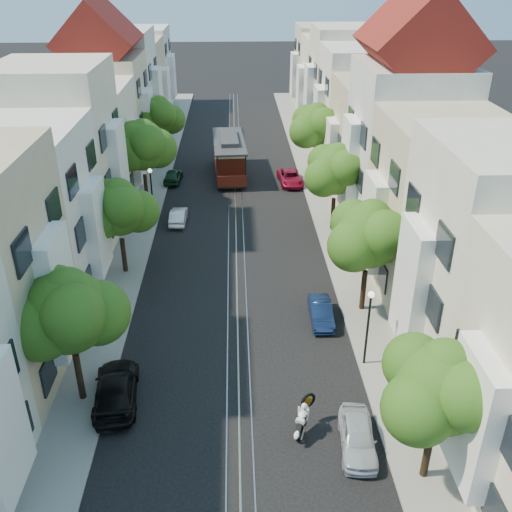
{
  "coord_description": "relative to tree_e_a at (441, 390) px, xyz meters",
  "views": [
    {
      "loc": [
        0.01,
        -18.58,
        18.15
      ],
      "look_at": [
        1.18,
        11.75,
        2.2
      ],
      "focal_mm": 40.0,
      "sensor_mm": 36.0,
      "label": 1
    }
  ],
  "objects": [
    {
      "name": "tree_e_a",
      "position": [
        0.0,
        0.0,
        0.0
      ],
      "size": [
        4.72,
        3.87,
        6.27
      ],
      "color": "black",
      "rests_on": "ground"
    },
    {
      "name": "parked_car_w_near",
      "position": [
        -12.86,
        4.87,
        -3.72
      ],
      "size": [
        2.39,
        4.87,
        1.36
      ],
      "primitive_type": "imported",
      "rotation": [
        0.0,
        0.0,
        3.25
      ],
      "color": "black",
      "rests_on": "ground"
    },
    {
      "name": "lane_line",
      "position": [
        -7.26,
        31.02,
        -4.4
      ],
      "size": [
        0.08,
        80.0,
        0.01
      ],
      "primitive_type": "cube",
      "color": "tan",
      "rests_on": "ground"
    },
    {
      "name": "tree_w_c",
      "position": [
        -14.4,
        28.0,
        0.67
      ],
      "size": [
        5.13,
        4.28,
        7.09
      ],
      "color": "black",
      "rests_on": "ground"
    },
    {
      "name": "tree_w_b",
      "position": [
        -14.4,
        17.0,
        0.0
      ],
      "size": [
        4.72,
        3.87,
        6.27
      ],
      "color": "black",
      "rests_on": "ground"
    },
    {
      "name": "parked_car_w_far",
      "position": [
        -12.86,
        33.74,
        -3.8
      ],
      "size": [
        1.68,
        3.61,
        1.2
      ],
      "primitive_type": "imported",
      "rotation": [
        0.0,
        0.0,
        3.06
      ],
      "color": "#14331D",
      "rests_on": "ground"
    },
    {
      "name": "tree_e_c",
      "position": [
        0.0,
        23.0,
        0.2
      ],
      "size": [
        4.84,
        3.99,
        6.52
      ],
      "color": "black",
      "rests_on": "ground"
    },
    {
      "name": "rail_right",
      "position": [
        -6.71,
        31.02,
        -4.39
      ],
      "size": [
        0.06,
        80.0,
        0.02
      ],
      "primitive_type": "cube",
      "color": "gray",
      "rests_on": "ground"
    },
    {
      "name": "rail_left",
      "position": [
        -7.81,
        31.02,
        -4.39
      ],
      "size": [
        0.06,
        80.0,
        0.02
      ],
      "primitive_type": "cube",
      "color": "gray",
      "rests_on": "ground"
    },
    {
      "name": "cable_car",
      "position": [
        -7.76,
        35.38,
        -2.38
      ],
      "size": [
        3.26,
        9.01,
        3.41
      ],
      "rotation": [
        0.0,
        0.0,
        0.06
      ],
      "color": "black",
      "rests_on": "ground"
    },
    {
      "name": "tree_w_d",
      "position": [
        -14.4,
        39.0,
        0.2
      ],
      "size": [
        4.84,
        3.99,
        6.52
      ],
      "color": "black",
      "rests_on": "ground"
    },
    {
      "name": "lamp_west",
      "position": [
        -13.56,
        25.02,
        -1.55
      ],
      "size": [
        0.32,
        0.32,
        4.16
      ],
      "color": "black",
      "rests_on": "ground"
    },
    {
      "name": "tree_e_b",
      "position": [
        0.0,
        12.0,
        0.34
      ],
      "size": [
        4.93,
        4.08,
        6.68
      ],
      "color": "black",
      "rests_on": "ground"
    },
    {
      "name": "tree_e_d",
      "position": [
        0.0,
        34.0,
        0.47
      ],
      "size": [
        5.01,
        4.16,
        6.85
      ],
      "color": "black",
      "rests_on": "ground"
    },
    {
      "name": "parked_car_e_mid",
      "position": [
        -2.58,
        11.01,
        -3.84
      ],
      "size": [
        1.21,
        3.38,
        1.11
      ],
      "primitive_type": "imported",
      "rotation": [
        0.0,
        0.0,
        -0.01
      ],
      "color": "#0B1A3A",
      "rests_on": "ground"
    },
    {
      "name": "sidewalk_west",
      "position": [
        -14.51,
        31.02,
        -4.34
      ],
      "size": [
        2.5,
        80.0,
        0.12
      ],
      "primitive_type": "cube",
      "color": "gray",
      "rests_on": "ground"
    },
    {
      "name": "townhouses_west",
      "position": [
        -19.13,
        30.94,
        0.68
      ],
      "size": [
        7.75,
        72.0,
        11.76
      ],
      "color": "silver",
      "rests_on": "ground"
    },
    {
      "name": "lamp_east",
      "position": [
        -0.96,
        7.02,
        -1.55
      ],
      "size": [
        0.32,
        0.32,
        4.16
      ],
      "color": "black",
      "rests_on": "ground"
    },
    {
      "name": "townhouses_east",
      "position": [
        4.61,
        30.94,
        0.79
      ],
      "size": [
        7.75,
        72.0,
        12.0
      ],
      "color": "beige",
      "rests_on": "ground"
    },
    {
      "name": "ground",
      "position": [
        -7.26,
        31.02,
        -4.4
      ],
      "size": [
        200.0,
        200.0,
        0.0
      ],
      "primitive_type": "plane",
      "color": "black",
      "rests_on": "ground"
    },
    {
      "name": "parked_car_e_near",
      "position": [
        -2.38,
        1.61,
        -3.79
      ],
      "size": [
        1.74,
        3.67,
        1.21
      ],
      "primitive_type": "imported",
      "rotation": [
        0.0,
        0.0,
        -0.09
      ],
      "color": "silver",
      "rests_on": "ground"
    },
    {
      "name": "parked_car_e_far",
      "position": [
        -2.31,
        32.85,
        -3.81
      ],
      "size": [
        2.25,
        4.35,
        1.17
      ],
      "primitive_type": "imported",
      "rotation": [
        0.0,
        0.0,
        0.07
      ],
      "color": "maroon",
      "rests_on": "ground"
    },
    {
      "name": "tree_w_a",
      "position": [
        -14.4,
        5.0,
        0.34
      ],
      "size": [
        4.93,
        4.08,
        6.68
      ],
      "color": "black",
      "rests_on": "ground"
    },
    {
      "name": "sportbike_rider",
      "position": [
        -4.54,
        2.58,
        -3.53
      ],
      "size": [
        1.08,
        1.71,
        1.62
      ],
      "rotation": [
        0.0,
        0.0,
        -0.41
      ],
      "color": "black",
      "rests_on": "ground"
    },
    {
      "name": "sidewalk_east",
      "position": [
        -0.01,
        31.02,
        -4.34
      ],
      "size": [
        2.5,
        80.0,
        0.12
      ],
      "primitive_type": "cube",
      "color": "gray",
      "rests_on": "ground"
    },
    {
      "name": "rail_slot",
      "position": [
        -7.26,
        31.02,
        -4.39
      ],
      "size": [
        0.06,
        80.0,
        0.02
      ],
      "primitive_type": "cube",
      "color": "gray",
      "rests_on": "ground"
    },
    {
      "name": "parked_car_w_mid",
      "position": [
        -11.66,
        24.73,
        -3.85
      ],
      "size": [
        1.21,
        3.32,
        1.09
      ],
      "primitive_type": "imported",
      "rotation": [
        0.0,
        0.0,
        3.12
      ],
      "color": "silver",
      "rests_on": "ground"
    }
  ]
}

